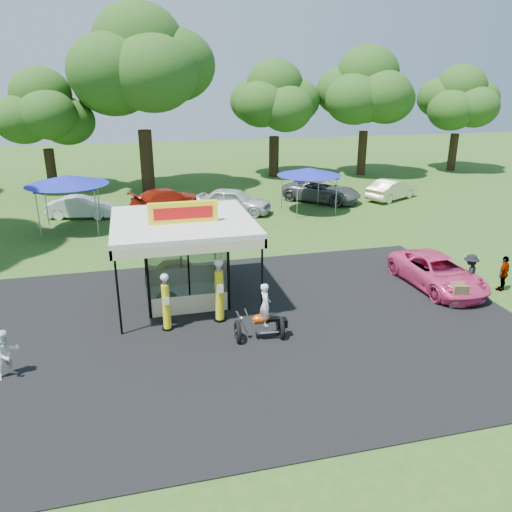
% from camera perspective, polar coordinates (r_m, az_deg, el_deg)
% --- Properties ---
extents(ground, '(120.00, 120.00, 0.00)m').
position_cam_1_polar(ground, '(16.69, 0.99, -11.11)').
color(ground, '#29551A').
rests_on(ground, ground).
extents(asphalt_apron, '(20.00, 14.00, 0.04)m').
position_cam_1_polar(asphalt_apron, '(18.38, -0.64, -7.96)').
color(asphalt_apron, black).
rests_on(asphalt_apron, ground).
extents(gas_station_kiosk, '(5.40, 5.40, 4.18)m').
position_cam_1_polar(gas_station_kiosk, '(20.09, -8.21, -0.21)').
color(gas_station_kiosk, white).
rests_on(gas_station_kiosk, ground).
extents(gas_pump_left, '(0.41, 0.41, 2.19)m').
position_cam_1_polar(gas_pump_left, '(17.95, -10.24, -5.34)').
color(gas_pump_left, black).
rests_on(gas_pump_left, ground).
extents(gas_pump_right, '(0.47, 0.47, 2.50)m').
position_cam_1_polar(gas_pump_right, '(18.29, -4.21, -4.06)').
color(gas_pump_right, black).
rests_on(gas_pump_right, ground).
extents(motorcycle, '(1.82, 0.93, 2.14)m').
position_cam_1_polar(motorcycle, '(17.18, 0.84, -6.99)').
color(motorcycle, black).
rests_on(motorcycle, ground).
extents(spare_tires, '(1.04, 0.90, 0.83)m').
position_cam_1_polar(spare_tires, '(19.65, -10.11, -5.13)').
color(spare_tires, black).
rests_on(spare_tires, ground).
extents(a_frame_sign, '(0.63, 0.65, 1.06)m').
position_cam_1_polar(a_frame_sign, '(21.04, 22.16, -4.24)').
color(a_frame_sign, '#593819').
rests_on(a_frame_sign, ground).
extents(kiosk_car, '(2.82, 1.13, 0.96)m').
position_cam_1_polar(kiosk_car, '(22.61, -8.66, -1.47)').
color(kiosk_car, yellow).
rests_on(kiosk_car, ground).
extents(pink_sedan, '(2.47, 5.04, 1.38)m').
position_cam_1_polar(pink_sedan, '(22.78, 20.04, -1.75)').
color(pink_sedan, '#EF4182').
rests_on(pink_sedan, ground).
extents(spectator_west, '(0.96, 0.94, 1.56)m').
position_cam_1_polar(spectator_west, '(16.89, -26.56, -9.97)').
color(spectator_west, white).
rests_on(spectator_west, ground).
extents(spectator_east_a, '(1.23, 1.19, 1.68)m').
position_cam_1_polar(spectator_east_a, '(22.68, 23.23, -1.86)').
color(spectator_east_a, black).
rests_on(spectator_east_a, ground).
extents(spectator_east_b, '(0.97, 0.77, 1.54)m').
position_cam_1_polar(spectator_east_b, '(23.53, 26.46, -1.78)').
color(spectator_east_b, gray).
rests_on(spectator_east_b, ground).
extents(bg_car_a, '(4.45, 2.36, 1.39)m').
position_cam_1_polar(bg_car_a, '(34.28, -19.35, 5.30)').
color(bg_car_a, white).
rests_on(bg_car_a, ground).
extents(bg_car_b, '(5.53, 4.07, 1.49)m').
position_cam_1_polar(bg_car_b, '(34.84, -10.06, 6.40)').
color(bg_car_b, '#9D1D0C').
rests_on(bg_car_b, ground).
extents(bg_car_c, '(5.34, 4.03, 1.69)m').
position_cam_1_polar(bg_car_c, '(33.39, -2.57, 6.30)').
color(bg_car_c, silver).
rests_on(bg_car_c, ground).
extents(bg_car_d, '(5.90, 5.87, 1.58)m').
position_cam_1_polar(bg_car_d, '(37.04, 7.52, 7.39)').
color(bg_car_d, '#555557').
rests_on(bg_car_d, ground).
extents(bg_car_e, '(4.74, 3.56, 1.50)m').
position_cam_1_polar(bg_car_e, '(38.75, 15.26, 7.35)').
color(bg_car_e, '#F2E7B9').
rests_on(bg_car_e, ground).
extents(tent_west, '(4.71, 4.71, 3.29)m').
position_cam_1_polar(tent_west, '(31.11, -20.81, 8.08)').
color(tent_west, gray).
rests_on(tent_west, ground).
extents(tent_east, '(4.26, 4.26, 2.98)m').
position_cam_1_polar(tent_east, '(33.67, 6.09, 9.53)').
color(tent_east, gray).
rests_on(tent_east, ground).
extents(oak_far_b, '(7.73, 7.73, 9.22)m').
position_cam_1_polar(oak_far_b, '(42.97, -23.11, 14.59)').
color(oak_far_b, black).
rests_on(oak_far_b, ground).
extents(oak_far_c, '(11.50, 11.50, 13.56)m').
position_cam_1_polar(oak_far_c, '(40.46, -13.04, 19.25)').
color(oak_far_c, black).
rests_on(oak_far_c, ground).
extents(oak_far_d, '(8.40, 8.40, 10.00)m').
position_cam_1_polar(oak_far_d, '(46.17, 2.13, 16.93)').
color(oak_far_d, black).
rests_on(oak_far_d, ground).
extents(oak_far_e, '(9.34, 9.34, 11.12)m').
position_cam_1_polar(oak_far_e, '(47.90, 12.47, 17.47)').
color(oak_far_e, black).
rests_on(oak_far_e, ground).
extents(oak_far_f, '(7.97, 7.97, 9.60)m').
position_cam_1_polar(oak_far_f, '(52.86, 22.17, 15.68)').
color(oak_far_f, black).
rests_on(oak_far_f, ground).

